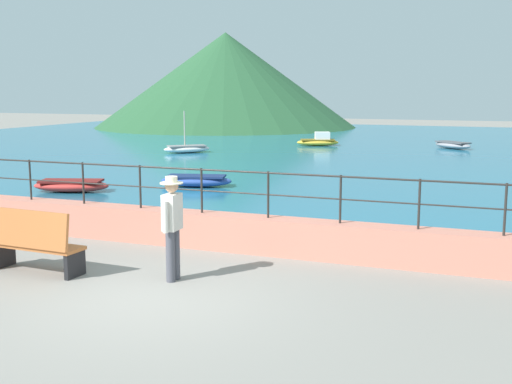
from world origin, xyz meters
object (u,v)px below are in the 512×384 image
boat_5 (319,141)px  person_walking (172,223)px  bench_main (34,242)px  boat_7 (196,180)px  boat_0 (187,149)px  boat_4 (71,185)px  boat_6 (453,145)px

boat_5 → person_walking: bearing=-79.9°
bench_main → boat_7: bearing=99.8°
boat_0 → boat_4: bearing=-79.3°
bench_main → boat_5: (-2.03, 25.48, -0.23)m
boat_5 → boat_4: bearing=-98.5°
boat_4 → boat_6: same height
boat_6 → boat_7: 18.04m
bench_main → boat_0: bearing=109.9°
person_walking → boat_4: bearing=136.6°
boat_5 → boat_7: (0.37, -15.87, -0.07)m
bench_main → boat_0: (-7.02, 19.35, -0.30)m
boat_0 → boat_4: boat_0 is taller
person_walking → boat_7: 10.01m
bench_main → boat_4: 8.69m
boat_6 → person_walking: bearing=-95.7°
bench_main → boat_0: boat_0 is taller
boat_5 → boat_7: boat_5 is taller
bench_main → boat_5: 25.56m
boat_5 → boat_6: 7.11m
boat_4 → boat_7: (3.08, 2.33, 0.00)m
boat_0 → boat_5: boat_0 is taller
bench_main → boat_4: size_ratio=0.70×
boat_0 → boat_6: 13.93m
bench_main → boat_5: size_ratio=0.70×
boat_0 → boat_4: size_ratio=0.93×
boat_0 → boat_6: boat_0 is taller
boat_4 → boat_5: boat_5 is taller
boat_5 → boat_6: (7.05, 0.88, -0.07)m
person_walking → boat_7: (-4.10, 9.11, -0.72)m
person_walking → boat_6: person_walking is taller
bench_main → boat_0: 20.59m
boat_5 → boat_7: size_ratio=1.01×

